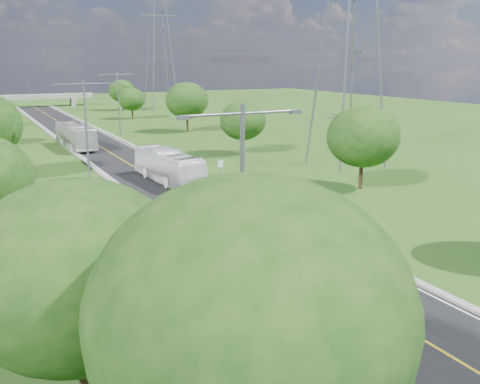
{
  "coord_description": "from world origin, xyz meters",
  "views": [
    {
      "loc": [
        -16.64,
        -8.34,
        11.82
      ],
      "look_at": [
        -0.26,
        23.3,
        3.0
      ],
      "focal_mm": 40.0,
      "sensor_mm": 36.0,
      "label": 1
    }
  ],
  "objects": [
    {
      "name": "tree_rf",
      "position": [
        18.0,
        120.0,
        4.64
      ],
      "size": [
        6.3,
        6.3,
        7.33
      ],
      "color": "black",
      "rests_on": "ground"
    },
    {
      "name": "curb_right",
      "position": [
        4.25,
        66.0,
        0.11
      ],
      "size": [
        0.5,
        150.0,
        0.22
      ],
      "primitive_type": "cube",
      "color": "gray",
      "rests_on": "ground"
    },
    {
      "name": "road",
      "position": [
        0.0,
        66.0,
        0.03
      ],
      "size": [
        8.0,
        150.0,
        0.06
      ],
      "primitive_type": "cube",
      "color": "black",
      "rests_on": "ground"
    },
    {
      "name": "streetlight_mid_left",
      "position": [
        -6.0,
        45.0,
        5.94
      ],
      "size": [
        5.9,
        0.25,
        10.0
      ],
      "color": "slate",
      "rests_on": "ground"
    },
    {
      "name": "bus_outbound",
      "position": [
        0.8,
        40.69,
        1.67
      ],
      "size": [
        3.54,
        11.71,
        3.22
      ],
      "primitive_type": "imported",
      "rotation": [
        0.0,
        0.0,
        3.21
      ],
      "color": "white",
      "rests_on": "road"
    },
    {
      "name": "tree_lf",
      "position": [
        -11.0,
        2.0,
        5.89
      ],
      "size": [
        7.98,
        7.98,
        9.28
      ],
      "color": "black",
      "rests_on": "ground"
    },
    {
      "name": "bus_inbound",
      "position": [
        -3.2,
        66.65,
        1.72
      ],
      "size": [
        3.47,
        12.07,
        3.32
      ],
      "primitive_type": "imported",
      "rotation": [
        0.0,
        0.0,
        0.06
      ],
      "color": "silver",
      "rests_on": "road"
    },
    {
      "name": "power_tower_near",
      "position": [
        22.0,
        40.0,
        14.01
      ],
      "size": [
        9.0,
        6.4,
        28.0
      ],
      "color": "slate",
      "rests_on": "ground"
    },
    {
      "name": "speed_limit_sign",
      "position": [
        5.2,
        37.98,
        1.6
      ],
      "size": [
        0.55,
        0.09,
        2.4
      ],
      "color": "slate",
      "rests_on": "ground"
    },
    {
      "name": "tree_rb",
      "position": [
        16.0,
        30.0,
        4.95
      ],
      "size": [
        6.72,
        6.72,
        7.82
      ],
      "color": "black",
      "rests_on": "ground"
    },
    {
      "name": "ground",
      "position": [
        0.0,
        60.0,
        0.0
      ],
      "size": [
        260.0,
        260.0,
        0.0
      ],
      "primitive_type": "plane",
      "color": "#2E4D15",
      "rests_on": "ground"
    },
    {
      "name": "tree_la",
      "position": [
        -14.0,
        8.0,
        5.27
      ],
      "size": [
        7.14,
        7.14,
        8.3
      ],
      "color": "black",
      "rests_on": "ground"
    },
    {
      "name": "streetlight_near_left",
      "position": [
        -6.0,
        12.0,
        5.94
      ],
      "size": [
        5.9,
        0.25,
        10.0
      ],
      "color": "slate",
      "rests_on": "ground"
    },
    {
      "name": "curb_left",
      "position": [
        -4.25,
        66.0,
        0.11
      ],
      "size": [
        0.5,
        150.0,
        0.22
      ],
      "primitive_type": "cube",
      "color": "gray",
      "rests_on": "ground"
    },
    {
      "name": "power_tower_far",
      "position": [
        26.0,
        115.0,
        14.01
      ],
      "size": [
        9.0,
        6.4,
        28.0
      ],
      "color": "slate",
      "rests_on": "ground"
    },
    {
      "name": "tree_rc",
      "position": [
        15.0,
        52.0,
        4.33
      ],
      "size": [
        5.88,
        5.88,
        6.84
      ],
      "color": "black",
      "rests_on": "ground"
    },
    {
      "name": "overpass",
      "position": [
        0.0,
        140.0,
        2.41
      ],
      "size": [
        30.0,
        3.0,
        3.2
      ],
      "color": "gray",
      "rests_on": "ground"
    },
    {
      "name": "streetlight_far_right",
      "position": [
        6.0,
        78.0,
        5.94
      ],
      "size": [
        5.9,
        0.25,
        10.0
      ],
      "color": "slate",
      "rests_on": "ground"
    },
    {
      "name": "tree_rd",
      "position": [
        17.0,
        76.0,
        5.27
      ],
      "size": [
        7.14,
        7.14,
        8.3
      ],
      "color": "black",
      "rests_on": "ground"
    },
    {
      "name": "tree_re",
      "position": [
        14.5,
        100.0,
        4.02
      ],
      "size": [
        5.46,
        5.46,
        6.35
      ],
      "color": "black",
      "rests_on": "ground"
    }
  ]
}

